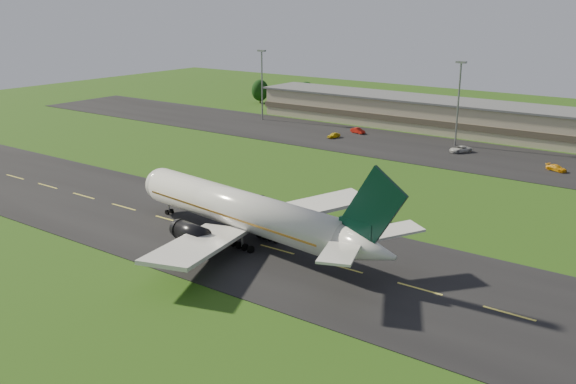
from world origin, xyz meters
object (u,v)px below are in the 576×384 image
Objects in this scene: airliner at (245,212)px; service_vehicle_b at (358,131)px; terminal at (485,120)px; service_vehicle_a at (334,135)px; service_vehicle_d at (556,168)px; light_mast_west at (262,76)px; light_mast_centre at (459,93)px; service_vehicle_c at (460,149)px.

service_vehicle_b is at bearing 115.71° from airliner.
terminal reaches higher than service_vehicle_a.
service_vehicle_b is 54.01m from service_vehicle_d.
terminal is 33.15m from service_vehicle_b.
light_mast_west is (-60.20, 80.10, 8.08)m from airliner.
light_mast_centre reaches higher than airliner.
light_mast_west reaches higher than service_vehicle_d.
light_mast_centre is 31.09m from service_vehicle_d.
service_vehicle_d is at bearing 9.44° from service_vehicle_a.
light_mast_centre reaches higher than service_vehicle_c.
service_vehicle_a is (31.29, -9.97, -11.98)m from light_mast_west.
service_vehicle_b reaches higher than service_vehicle_d.
service_vehicle_c is 1.20× the size of service_vehicle_d.
airliner is 80.51m from light_mast_centre.
airliner is at bearing -53.07° from light_mast_west.
terminal is 37.13m from service_vehicle_d.
terminal is 7.13× the size of light_mast_west.
service_vehicle_d is at bearing 22.37° from service_vehicle_c.
service_vehicle_c reaches higher than service_vehicle_d.
service_vehicle_b is 30.95m from service_vehicle_c.
service_vehicle_a is at bearing 119.33° from airliner.
airliner reaches higher than service_vehicle_c.
service_vehicle_a is (-30.11, -26.15, -3.23)m from terminal.
airliner is 100.53m from light_mast_west.
terminal is 33.83× the size of service_vehicle_b.
terminal is at bearing 130.04° from service_vehicle_c.
airliner reaches higher than service_vehicle_d.
light_mast_centre is 4.60× the size of service_vehicle_d.
airliner is 96.30m from terminal.
light_mast_west is at bearing 102.72° from service_vehicle_b.
service_vehicle_b is (2.08, 8.74, 0.05)m from service_vehicle_a.
service_vehicle_b is at bearing -148.15° from terminal.
airliner is 2.52× the size of light_mast_west.
terminal is at bearing -43.32° from service_vehicle_b.
light_mast_west is 65.30m from service_vehicle_c.
service_vehicle_b is (33.37, -1.23, -11.93)m from light_mast_west.
light_mast_centre is 5.28× the size of service_vehicle_a.
airliner reaches higher than terminal.
service_vehicle_b is (-26.63, -1.23, -11.93)m from light_mast_centre.
light_mast_west is (-61.40, -16.18, 8.75)m from terminal.
service_vehicle_a is 32.78m from service_vehicle_c.
service_vehicle_a is at bearing -140.02° from service_vehicle_c.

